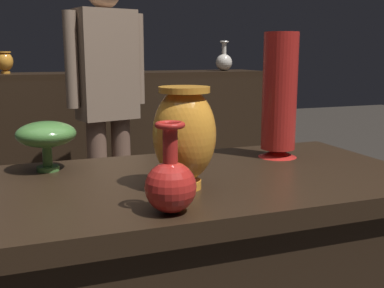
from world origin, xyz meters
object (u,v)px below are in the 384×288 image
(vase_right_accent, at_px, (171,183))
(visitor_center_back, at_px, (107,94))
(vase_left_accent, at_px, (46,135))
(shelf_vase_left, at_px, (5,61))
(vase_tall_behind, at_px, (279,97))
(vase_centerpiece, at_px, (184,134))
(shelf_vase_center, at_px, (85,59))
(shelf_vase_far_right, at_px, (224,61))

(vase_right_accent, bearing_deg, visitor_center_back, 84.15)
(vase_left_accent, distance_m, shelf_vase_left, 2.05)
(vase_tall_behind, xyz_separation_m, vase_right_accent, (-0.48, -0.38, -0.13))
(vase_tall_behind, bearing_deg, vase_right_accent, -141.35)
(vase_centerpiece, height_order, shelf_vase_center, shelf_vase_center)
(vase_tall_behind, xyz_separation_m, visitor_center_back, (-0.30, 1.35, -0.09))
(shelf_vase_left, bearing_deg, vase_tall_behind, -68.17)
(shelf_vase_center, relative_size, visitor_center_back, 0.11)
(vase_right_accent, distance_m, shelf_vase_left, 2.52)
(vase_centerpiece, xyz_separation_m, vase_left_accent, (-0.30, 0.30, -0.03))
(vase_centerpiece, height_order, visitor_center_back, visitor_center_back)
(vase_centerpiece, height_order, vase_tall_behind, vase_tall_behind)
(vase_right_accent, relative_size, shelf_vase_center, 1.12)
(vase_tall_behind, bearing_deg, shelf_vase_far_right, 70.55)
(vase_centerpiece, distance_m, vase_left_accent, 0.43)
(vase_left_accent, xyz_separation_m, shelf_vase_left, (-0.14, 2.03, 0.17))
(vase_left_accent, distance_m, visitor_center_back, 1.34)
(vase_centerpiece, distance_m, vase_tall_behind, 0.46)
(visitor_center_back, bearing_deg, shelf_vase_far_right, -160.97)
(vase_centerpiece, height_order, shelf_vase_far_right, shelf_vase_far_right)
(vase_right_accent, height_order, visitor_center_back, visitor_center_back)
(vase_left_accent, relative_size, shelf_vase_left, 1.14)
(vase_centerpiece, xyz_separation_m, shelf_vase_center, (0.07, 2.31, 0.15))
(vase_centerpiece, relative_size, vase_right_accent, 1.31)
(vase_left_accent, bearing_deg, vase_right_accent, -64.06)
(vase_centerpiece, relative_size, vase_left_accent, 1.51)
(vase_centerpiece, xyz_separation_m, vase_right_accent, (-0.08, -0.15, -0.07))
(shelf_vase_left, relative_size, shelf_vase_far_right, 0.65)
(shelf_vase_far_right, bearing_deg, shelf_vase_center, 177.53)
(vase_tall_behind, relative_size, visitor_center_back, 0.25)
(vase_centerpiece, distance_m, shelf_vase_left, 2.38)
(shelf_vase_center, distance_m, shelf_vase_left, 0.52)
(vase_centerpiece, bearing_deg, shelf_vase_center, 88.21)
(vase_right_accent, distance_m, visitor_center_back, 1.74)
(shelf_vase_center, bearing_deg, vase_right_accent, -93.64)
(vase_right_accent, distance_m, shelf_vase_center, 2.47)
(vase_tall_behind, relative_size, vase_left_accent, 2.36)
(vase_left_accent, xyz_separation_m, shelf_vase_far_right, (1.42, 1.96, 0.16))
(visitor_center_back, bearing_deg, vase_right_accent, 69.40)
(vase_right_accent, relative_size, shelf_vase_far_right, 0.85)
(shelf_vase_left, distance_m, visitor_center_back, 0.94)
(vase_tall_behind, distance_m, shelf_vase_left, 2.27)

